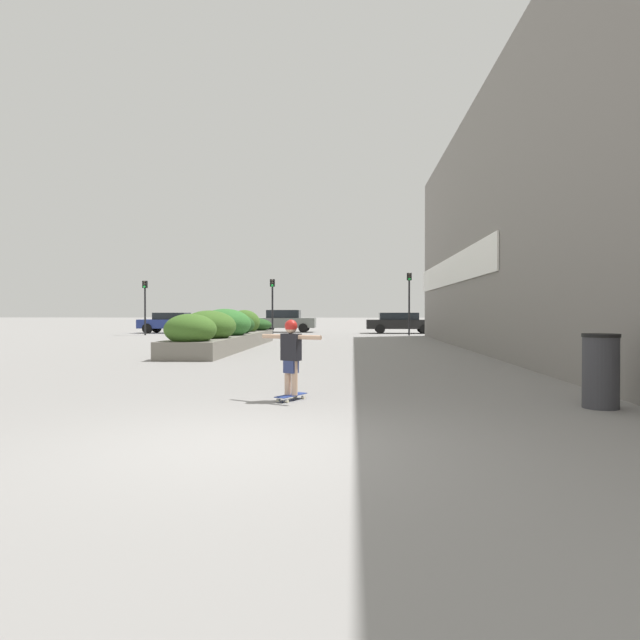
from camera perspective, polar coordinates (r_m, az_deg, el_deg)
The scene contains 13 objects.
ground_plane at distance 6.27m, azimuth -8.26°, elevation -12.25°, with size 300.00×300.00×0.00m, color gray.
building_wall_right at distance 19.79m, azimuth 17.06°, elevation 9.74°, with size 0.67×31.64×9.05m.
planter_box at distance 22.55m, azimuth -9.22°, elevation -1.14°, with size 2.09×12.21×1.55m.
skateboard at distance 9.22m, azimuth -2.91°, elevation -7.62°, with size 0.49×0.67×0.09m.
skateboarder at distance 9.14m, azimuth -2.91°, elevation -2.94°, with size 1.02×0.61×1.21m.
trash_bin at distance 9.38m, azimuth 26.27°, elevation -4.58°, with size 0.53×0.53×1.10m.
car_leftmost at distance 43.57m, azimuth 16.58°, elevation -0.07°, with size 4.47×1.93×1.55m.
car_center_left at distance 38.89m, azimuth 8.07°, elevation -0.23°, with size 4.71×1.96×1.40m.
car_center_right at distance 40.94m, azimuth -3.47°, elevation -0.06°, with size 4.21×2.03×1.59m.
car_rightmost at distance 40.33m, azimuth -14.75°, elevation -0.20°, with size 3.97×2.04×1.40m.
traffic_light_left at distance 34.62m, azimuth -4.78°, elevation 2.29°, with size 0.28×0.30×3.43m.
traffic_light_right at distance 35.18m, azimuth 8.91°, elevation 2.65°, with size 0.28×0.30×3.82m.
traffic_light_far_left at distance 37.01m, azimuth -17.11°, elevation 2.12°, with size 0.28×0.30×3.38m.
Camera 1 is at (1.23, -5.99, 1.41)m, focal length 32.00 mm.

